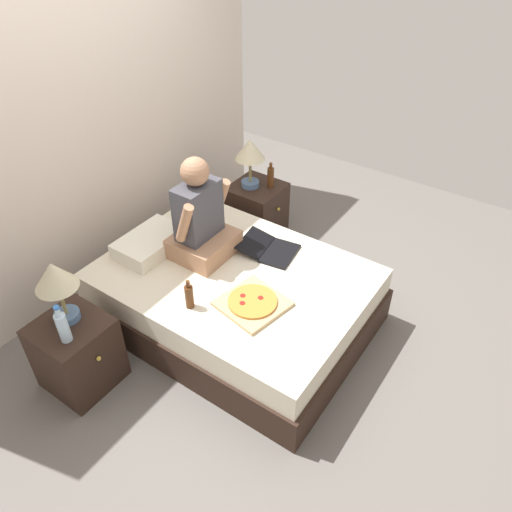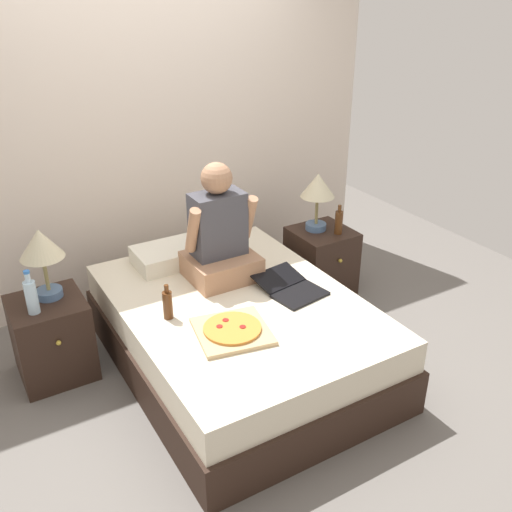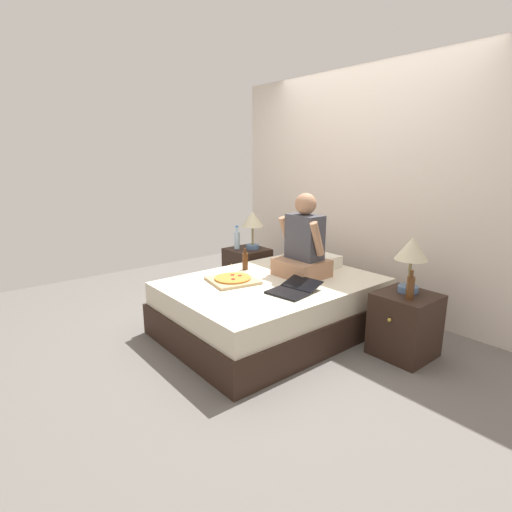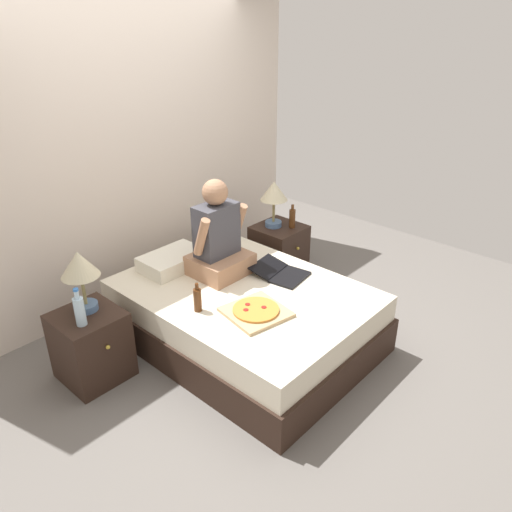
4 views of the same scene
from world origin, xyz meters
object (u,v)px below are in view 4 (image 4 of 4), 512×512
object	(u,v)px
nightstand_right	(279,251)
laptop	(283,274)
water_bottle	(80,310)
person_seated	(218,240)
nightstand_left	(91,346)
beer_bottle	(292,218)
bed	(245,315)
lamp_on_right_nightstand	(274,194)
pizza_box	(256,311)
beer_bottle_on_bed	(198,299)
lamp_on_left_nightstand	(80,268)

from	to	relation	value
nightstand_right	laptop	bearing A→B (deg)	-138.49
water_bottle	person_seated	size ratio (longest dim) A/B	0.35
nightstand_left	beer_bottle	world-z (taller)	beer_bottle
bed	person_seated	xyz separation A→B (m)	(0.06, 0.33, 0.53)
water_bottle	laptop	world-z (taller)	water_bottle
water_bottle	lamp_on_right_nightstand	world-z (taller)	lamp_on_right_nightstand
water_bottle	pizza_box	xyz separation A→B (m)	(0.92, -0.73, -0.13)
laptop	water_bottle	bearing A→B (deg)	160.53
bed	pizza_box	xyz separation A→B (m)	(-0.20, -0.30, 0.27)
beer_bottle_on_bed	lamp_on_right_nightstand	bearing A→B (deg)	20.33
bed	person_seated	size ratio (longest dim) A/B	2.46
beer_bottle	person_seated	bearing A→B (deg)	-175.35
lamp_on_left_nightstand	person_seated	bearing A→B (deg)	-12.59
lamp_on_right_nightstand	pizza_box	distance (m)	1.53
water_bottle	beer_bottle	bearing A→B (deg)	-0.26
water_bottle	nightstand_right	bearing A→B (deg)	2.38
nightstand_right	lamp_on_right_nightstand	xyz separation A→B (m)	(-0.03, 0.05, 0.59)
lamp_on_right_nightstand	nightstand_left	bearing A→B (deg)	-178.60
lamp_on_right_nightstand	laptop	xyz separation A→B (m)	(-0.66, -0.66, -0.34)
person_seated	water_bottle	bearing A→B (deg)	175.34
nightstand_right	pizza_box	world-z (taller)	pizza_box
nightstand_left	beer_bottle	bearing A→B (deg)	-2.66
pizza_box	beer_bottle_on_bed	bearing A→B (deg)	126.46
pizza_box	nightstand_left	bearing A→B (deg)	135.60
lamp_on_right_nightstand	pizza_box	xyz separation A→B (m)	(-1.21, -0.87, -0.34)
beer_bottle	person_seated	world-z (taller)	person_seated
lamp_on_left_nightstand	nightstand_right	size ratio (longest dim) A/B	0.86
beer_bottle	nightstand_right	bearing A→B (deg)	125.01
nightstand_left	beer_bottle_on_bed	distance (m)	0.83
lamp_on_right_nightstand	beer_bottle_on_bed	bearing A→B (deg)	-159.67
beer_bottle_on_bed	pizza_box	bearing A→B (deg)	-53.54
bed	nightstand_right	xyz separation A→B (m)	(1.04, 0.52, 0.02)
nightstand_left	beer_bottle_on_bed	size ratio (longest dim) A/B	2.39
beer_bottle_on_bed	person_seated	bearing A→B (deg)	31.17
nightstand_left	person_seated	size ratio (longest dim) A/B	0.67
beer_bottle	bed	bearing A→B (deg)	-159.30
lamp_on_left_nightstand	beer_bottle	size ratio (longest dim) A/B	1.96
bed	beer_bottle_on_bed	distance (m)	0.56
nightstand_left	person_seated	xyz separation A→B (m)	(1.10, -0.19, 0.51)
nightstand_left	water_bottle	size ratio (longest dim) A/B	1.90
beer_bottle	beer_bottle_on_bed	xyz separation A→B (m)	(-1.56, -0.39, -0.04)
lamp_on_left_nightstand	beer_bottle	bearing A→B (deg)	-4.06
beer_bottle	beer_bottle_on_bed	distance (m)	1.61
beer_bottle	lamp_on_left_nightstand	bearing A→B (deg)	175.94
laptop	pizza_box	bearing A→B (deg)	-158.98
bed	lamp_on_left_nightstand	distance (m)	1.30
pizza_box	nightstand_right	bearing A→B (deg)	33.52
nightstand_left	lamp_on_right_nightstand	xyz separation A→B (m)	(2.05, 0.05, 0.59)
nightstand_left	pizza_box	bearing A→B (deg)	-44.40
bed	lamp_on_right_nightstand	size ratio (longest dim) A/B	4.26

